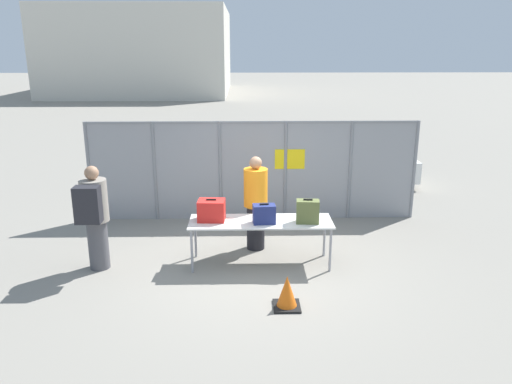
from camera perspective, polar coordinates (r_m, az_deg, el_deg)
name	(u,v)px	position (r m, az deg, el deg)	size (l,w,h in m)	color
ground_plane	(255,267)	(8.15, -0.08, -8.55)	(120.00, 120.00, 0.00)	gray
fence_section	(253,169)	(10.05, -0.33, 2.68)	(6.63, 0.07, 2.01)	gray
inspection_table	(261,224)	(8.00, 0.55, -3.65)	(2.29, 0.72, 0.74)	silver
suitcase_red	(211,210)	(7.99, -5.11, -2.09)	(0.44, 0.34, 0.36)	red
suitcase_navy	(264,214)	(7.84, 0.93, -2.53)	(0.37, 0.24, 0.33)	navy
suitcase_olive	(308,211)	(7.89, 5.92, -2.23)	(0.37, 0.24, 0.39)	#566033
traveler_hooded	(94,214)	(8.12, -18.00, -2.45)	(0.42, 0.65, 1.68)	#4C4C51
security_worker_near	(256,202)	(8.57, -0.04, -1.15)	(0.41, 0.41, 1.65)	black
utility_trailer	(347,168)	(13.01, 10.32, 2.71)	(4.27, 2.25, 0.70)	white
distant_hangar	(145,51)	(39.68, -12.54, 15.41)	(12.34, 13.08, 6.02)	beige
traffic_cone	(287,293)	(6.91, 3.56, -11.46)	(0.37, 0.37, 0.46)	black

